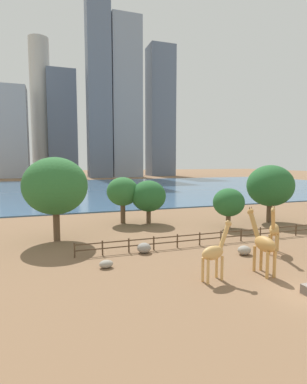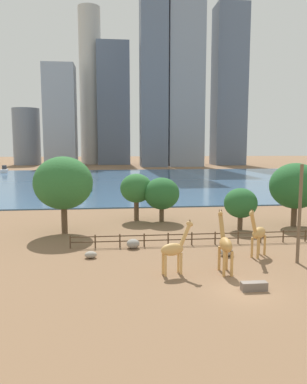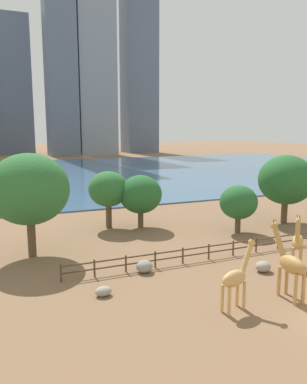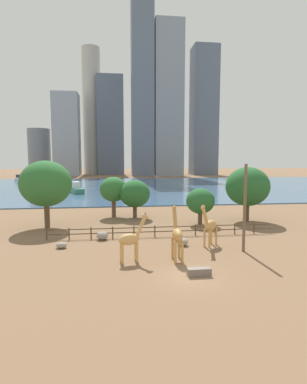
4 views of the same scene
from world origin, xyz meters
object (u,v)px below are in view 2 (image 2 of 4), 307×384
at_px(boulder_near_fence, 226,251).
at_px(utility_pole, 300,214).
at_px(tree_right_tall, 63,183).
at_px(boulder_small, 91,255).
at_px(feeding_trough, 254,286).
at_px(giraffe_young, 174,249).
at_px(boat_ferry, 4,170).
at_px(giraffe_tall, 258,233).
at_px(tree_left_large, 241,203).
at_px(tree_center_broad, 162,194).
at_px(boulder_by_pole, 133,244).
at_px(tree_left_small, 295,186).
at_px(giraffe_companion, 225,244).
at_px(boat_sailboat, 82,185).
at_px(tree_right_small, 136,188).

bearing_deg(boulder_near_fence, utility_pole, -25.63).
bearing_deg(tree_right_tall, boulder_small, -70.43).
xyz_separation_m(feeding_trough, tree_right_tall, (-15.08, 18.39, 5.40)).
height_order(giraffe_young, boulder_near_fence, giraffe_young).
height_order(tree_right_tall, boat_ferry, tree_right_tall).
relative_size(giraffe_tall, tree_left_large, 0.93).
relative_size(giraffe_young, tree_right_tall, 0.49).
distance_m(feeding_trough, tree_center_broad, 24.04).
xyz_separation_m(giraffe_tall, feeding_trough, (-3.21, -7.50, -1.85)).
height_order(boulder_by_pole, tree_left_large, tree_left_large).
bearing_deg(tree_left_small, boulder_by_pole, -159.00).
bearing_deg(giraffe_companion, boat_sailboat, 17.77).
bearing_deg(tree_center_broad, utility_pole, -62.97).
bearing_deg(giraffe_tall, tree_center_broad, -111.12).
bearing_deg(tree_center_broad, boulder_by_pole, -109.74).
bearing_deg(tree_right_small, giraffe_tall, -60.68).
height_order(boulder_near_fence, boulder_small, boulder_near_fence).
distance_m(boulder_by_pole, tree_right_tall, 11.44).
bearing_deg(giraffe_young, tree_left_large, 39.95).
relative_size(giraffe_tall, boulder_near_fence, 3.85).
height_order(giraffe_tall, boulder_small, giraffe_tall).
bearing_deg(boat_sailboat, tree_left_large, 7.54).
distance_m(tree_center_broad, tree_right_tall, 12.98).
bearing_deg(giraffe_tall, tree_right_tall, -74.09).
bearing_deg(tree_left_small, tree_right_tall, -178.50).
xyz_separation_m(boulder_near_fence, feeding_trough, (-0.52, -8.01, -0.10)).
distance_m(feeding_trough, boat_sailboat, 59.78).
distance_m(giraffe_companion, tree_right_tall, 20.59).
height_order(giraffe_tall, feeding_trough, giraffe_tall).
height_order(tree_right_tall, boat_sailboat, tree_right_tall).
bearing_deg(boulder_by_pole, giraffe_tall, -19.49).
bearing_deg(giraffe_companion, boulder_small, 67.52).
xyz_separation_m(boulder_by_pole, tree_left_small, (20.15, 7.73, 4.50)).
distance_m(boulder_small, tree_right_tall, 11.66).
relative_size(utility_pole, feeding_trough, 4.65).
bearing_deg(boulder_by_pole, boulder_near_fence, -22.19).
bearing_deg(utility_pole, tree_right_tall, 148.30).
distance_m(boulder_by_pole, tree_right_small, 14.06).
xyz_separation_m(tree_center_broad, boat_sailboat, (-12.91, 33.96, -2.46)).
bearing_deg(tree_right_small, tree_center_broad, -22.22).
bearing_deg(tree_right_small, tree_left_large, -31.11).
height_order(boat_ferry, boat_sailboat, boat_sailboat).
bearing_deg(tree_right_tall, tree_left_large, -1.65).
bearing_deg(tree_right_small, boulder_near_fence, -67.28).
height_order(giraffe_young, tree_left_large, tree_left_large).
height_order(giraffe_young, feeding_trough, giraffe_young).
height_order(boulder_small, tree_right_tall, tree_right_tall).
relative_size(tree_left_large, boat_sailboat, 0.70).
height_order(tree_left_large, tree_right_small, tree_right_small).
bearing_deg(giraffe_young, tree_right_small, 80.14).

